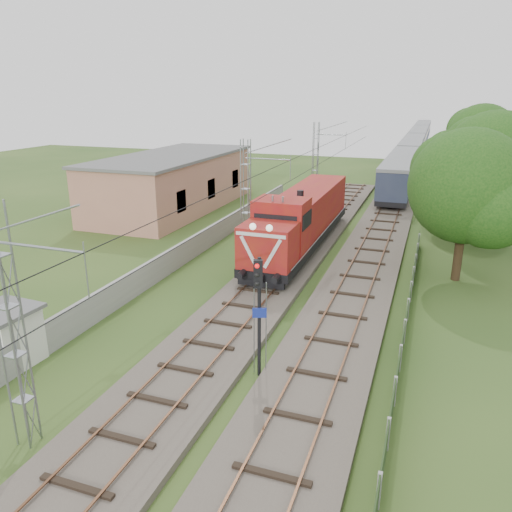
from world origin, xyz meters
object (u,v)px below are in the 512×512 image
at_px(locomotive, 301,218).
at_px(signal_post, 259,297).
at_px(coach_rake, 415,143).
at_px(relay_hut, 7,336).

distance_m(locomotive, signal_post, 17.20).
xyz_separation_m(coach_rake, signal_post, (-2.28, -75.32, 0.93)).
bearing_deg(signal_post, relay_hut, -165.91).
height_order(locomotive, signal_post, locomotive).
bearing_deg(coach_rake, relay_hut, -99.05).
bearing_deg(relay_hut, locomotive, 69.21).
relative_size(locomotive, relay_hut, 7.16).
relative_size(coach_rake, relay_hut, 35.65).
bearing_deg(locomotive, signal_post, -80.88).
height_order(locomotive, coach_rake, locomotive).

